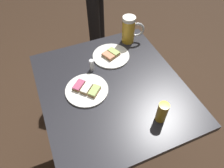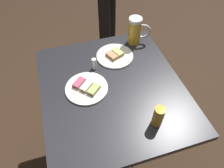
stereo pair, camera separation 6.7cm
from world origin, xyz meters
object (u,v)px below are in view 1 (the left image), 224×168
plate_near (87,90)px  salt_shaker (92,65)px  plate_far (111,55)px  beer_glass_small (162,112)px  beer_mug (129,30)px

plate_near → salt_shaker: (-0.13, 0.07, 0.03)m
plate_far → beer_glass_small: (0.48, 0.05, 0.05)m
plate_near → salt_shaker: salt_shaker is taller
plate_far → salt_shaker: salt_shaker is taller
beer_mug → salt_shaker: beer_mug is taller
beer_mug → salt_shaker: size_ratio=2.48×
beer_glass_small → salt_shaker: (-0.42, -0.18, -0.02)m
beer_mug → beer_glass_small: bearing=-11.3°
salt_shaker → plate_far: bearing=113.2°
plate_near → beer_mug: beer_mug is taller
beer_glass_small → plate_far: bearing=-174.5°
beer_glass_small → salt_shaker: bearing=-156.3°
plate_far → salt_shaker: 0.15m
plate_near → plate_far: 0.29m
plate_far → salt_shaker: size_ratio=3.16×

